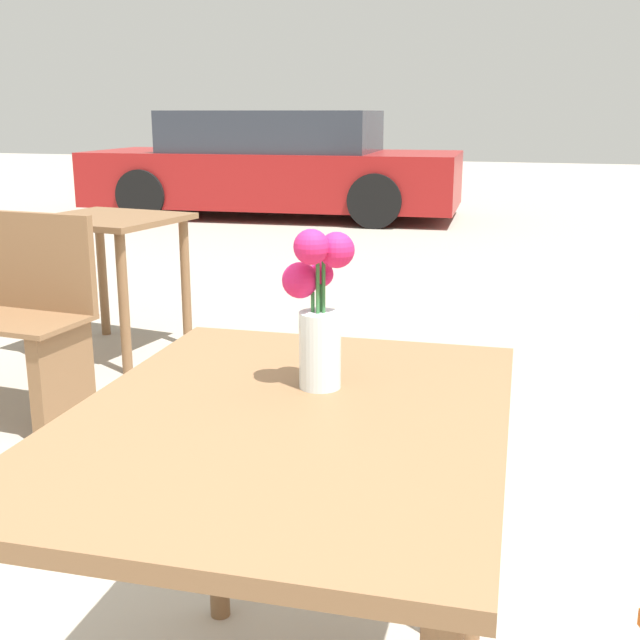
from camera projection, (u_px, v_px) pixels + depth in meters
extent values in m
cube|color=brown|center=(287.00, 421.00, 1.38)|extent=(0.80, 1.03, 0.03)
cylinder|color=brown|center=(216.00, 487.00, 1.95)|extent=(0.05, 0.05, 0.71)
cylinder|color=brown|center=(475.00, 517.00, 1.81)|extent=(0.05, 0.05, 0.71)
cylinder|color=silver|center=(320.00, 350.00, 1.49)|extent=(0.08, 0.08, 0.14)
cylinder|color=silver|center=(320.00, 365.00, 1.50)|extent=(0.07, 0.07, 0.08)
cylinder|color=#337038|center=(323.00, 322.00, 1.47)|extent=(0.01, 0.01, 0.23)
sphere|color=#D11E60|center=(337.00, 250.00, 1.44)|extent=(0.07, 0.07, 0.07)
cylinder|color=#337038|center=(320.00, 333.00, 1.49)|extent=(0.01, 0.01, 0.18)
sphere|color=#D11E60|center=(321.00, 274.00, 1.49)|extent=(0.05, 0.05, 0.05)
cylinder|color=#337038|center=(312.00, 337.00, 1.49)|extent=(0.01, 0.01, 0.17)
sphere|color=#D11E60|center=(300.00, 280.00, 1.47)|extent=(0.07, 0.07, 0.07)
cylinder|color=#337038|center=(318.00, 321.00, 1.47)|extent=(0.01, 0.01, 0.24)
sphere|color=#D11E60|center=(311.00, 247.00, 1.41)|extent=(0.06, 0.06, 0.06)
cube|color=brown|center=(63.00, 380.00, 3.16)|extent=(0.08, 0.33, 0.43)
cube|color=brown|center=(108.00, 219.00, 4.09)|extent=(0.75, 0.73, 0.03)
cylinder|color=brown|center=(34.00, 294.00, 4.07)|extent=(0.05, 0.05, 0.69)
cylinder|color=brown|center=(124.00, 304.00, 3.84)|extent=(0.05, 0.05, 0.69)
cylinder|color=brown|center=(102.00, 275.00, 4.53)|extent=(0.05, 0.05, 0.69)
cylinder|color=brown|center=(186.00, 284.00, 4.31)|extent=(0.05, 0.05, 0.69)
cube|color=maroon|center=(274.00, 178.00, 9.76)|extent=(4.56, 2.01, 0.64)
cube|color=#2D333D|center=(273.00, 131.00, 9.62)|extent=(2.56, 1.72, 0.48)
cylinder|color=black|center=(142.00, 195.00, 9.35)|extent=(0.61, 0.23, 0.60)
cylinder|color=black|center=(193.00, 184.00, 10.84)|extent=(0.61, 0.23, 0.60)
cylinder|color=black|center=(375.00, 201.00, 8.75)|extent=(0.61, 0.23, 0.60)
cylinder|color=black|center=(395.00, 188.00, 10.25)|extent=(0.61, 0.23, 0.60)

